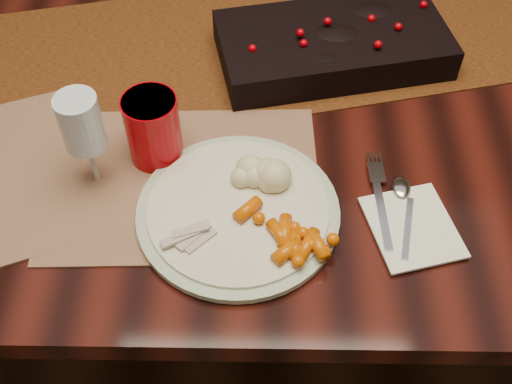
{
  "coord_description": "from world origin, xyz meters",
  "views": [
    {
      "loc": [
        -0.02,
        -0.84,
        1.49
      ],
      "look_at": [
        -0.03,
        -0.29,
        0.8
      ],
      "focal_mm": 45.0,
      "sensor_mm": 36.0,
      "label": 1
    }
  ],
  "objects_px": {
    "centerpiece": "(333,40)",
    "napkin": "(412,227)",
    "turkey_shreds": "(193,231)",
    "wine_glass": "(87,142)",
    "mashed_potatoes": "(257,170)",
    "baby_carrots": "(282,232)",
    "dining_table": "(270,209)",
    "red_cup": "(153,129)",
    "dinner_plate": "(238,211)",
    "placemat_main": "(183,181)"
  },
  "relations": [
    {
      "from": "red_cup",
      "to": "placemat_main",
      "type": "bearing_deg",
      "value": -49.7
    },
    {
      "from": "dinner_plate",
      "to": "turkey_shreds",
      "type": "xyz_separation_m",
      "value": [
        -0.06,
        -0.05,
        0.01
      ]
    },
    {
      "from": "placemat_main",
      "to": "baby_carrots",
      "type": "height_order",
      "value": "baby_carrots"
    },
    {
      "from": "wine_glass",
      "to": "napkin",
      "type": "bearing_deg",
      "value": -10.51
    },
    {
      "from": "placemat_main",
      "to": "wine_glass",
      "type": "xyz_separation_m",
      "value": [
        -0.13,
        0.0,
        0.08
      ]
    },
    {
      "from": "red_cup",
      "to": "wine_glass",
      "type": "xyz_separation_m",
      "value": [
        -0.08,
        -0.05,
        0.02
      ]
    },
    {
      "from": "dining_table",
      "to": "wine_glass",
      "type": "relative_size",
      "value": 10.98
    },
    {
      "from": "red_cup",
      "to": "dinner_plate",
      "type": "bearing_deg",
      "value": -41.77
    },
    {
      "from": "mashed_potatoes",
      "to": "wine_glass",
      "type": "bearing_deg",
      "value": 176.85
    },
    {
      "from": "baby_carrots",
      "to": "mashed_potatoes",
      "type": "distance_m",
      "value": 0.11
    },
    {
      "from": "dinner_plate",
      "to": "turkey_shreds",
      "type": "height_order",
      "value": "turkey_shreds"
    },
    {
      "from": "baby_carrots",
      "to": "wine_glass",
      "type": "xyz_separation_m",
      "value": [
        -0.27,
        0.11,
        0.05
      ]
    },
    {
      "from": "dinner_plate",
      "to": "dining_table",
      "type": "bearing_deg",
      "value": 80.18
    },
    {
      "from": "placemat_main",
      "to": "wine_glass",
      "type": "height_order",
      "value": "wine_glass"
    },
    {
      "from": "napkin",
      "to": "wine_glass",
      "type": "distance_m",
      "value": 0.47
    },
    {
      "from": "napkin",
      "to": "red_cup",
      "type": "relative_size",
      "value": 1.19
    },
    {
      "from": "napkin",
      "to": "red_cup",
      "type": "height_order",
      "value": "red_cup"
    },
    {
      "from": "baby_carrots",
      "to": "turkey_shreds",
      "type": "bearing_deg",
      "value": 179.26
    },
    {
      "from": "placemat_main",
      "to": "mashed_potatoes",
      "type": "distance_m",
      "value": 0.12
    },
    {
      "from": "wine_glass",
      "to": "mashed_potatoes",
      "type": "bearing_deg",
      "value": -3.15
    },
    {
      "from": "dinner_plate",
      "to": "napkin",
      "type": "bearing_deg",
      "value": -4.69
    },
    {
      "from": "turkey_shreds",
      "to": "napkin",
      "type": "xyz_separation_m",
      "value": [
        0.31,
        0.03,
        -0.02
      ]
    },
    {
      "from": "centerpiece",
      "to": "mashed_potatoes",
      "type": "relative_size",
      "value": 4.57
    },
    {
      "from": "dining_table",
      "to": "napkin",
      "type": "height_order",
      "value": "napkin"
    },
    {
      "from": "mashed_potatoes",
      "to": "wine_glass",
      "type": "distance_m",
      "value": 0.24
    },
    {
      "from": "centerpiece",
      "to": "napkin",
      "type": "height_order",
      "value": "centerpiece"
    },
    {
      "from": "baby_carrots",
      "to": "red_cup",
      "type": "distance_m",
      "value": 0.25
    },
    {
      "from": "centerpiece",
      "to": "mashed_potatoes",
      "type": "distance_m",
      "value": 0.32
    },
    {
      "from": "centerpiece",
      "to": "placemat_main",
      "type": "height_order",
      "value": "centerpiece"
    },
    {
      "from": "red_cup",
      "to": "turkey_shreds",
      "type": "bearing_deg",
      "value": -67.0
    },
    {
      "from": "baby_carrots",
      "to": "mashed_potatoes",
      "type": "bearing_deg",
      "value": 109.84
    },
    {
      "from": "mashed_potatoes",
      "to": "baby_carrots",
      "type": "bearing_deg",
      "value": -70.16
    },
    {
      "from": "baby_carrots",
      "to": "dining_table",
      "type": "bearing_deg",
      "value": 91.76
    },
    {
      "from": "dining_table",
      "to": "red_cup",
      "type": "xyz_separation_m",
      "value": [
        -0.18,
        -0.18,
        0.43
      ]
    },
    {
      "from": "placemat_main",
      "to": "mashed_potatoes",
      "type": "xyz_separation_m",
      "value": [
        0.11,
        -0.01,
        0.04
      ]
    },
    {
      "from": "centerpiece",
      "to": "baby_carrots",
      "type": "distance_m",
      "value": 0.4
    },
    {
      "from": "centerpiece",
      "to": "napkin",
      "type": "relative_size",
      "value": 2.92
    },
    {
      "from": "turkey_shreds",
      "to": "wine_glass",
      "type": "height_order",
      "value": "wine_glass"
    },
    {
      "from": "napkin",
      "to": "red_cup",
      "type": "bearing_deg",
      "value": 145.4
    },
    {
      "from": "dining_table",
      "to": "dinner_plate",
      "type": "bearing_deg",
      "value": -99.82
    },
    {
      "from": "turkey_shreds",
      "to": "red_cup",
      "type": "xyz_separation_m",
      "value": [
        -0.07,
        0.16,
        0.03
      ]
    },
    {
      "from": "dining_table",
      "to": "dinner_plate",
      "type": "relative_size",
      "value": 6.21
    },
    {
      "from": "napkin",
      "to": "wine_glass",
      "type": "height_order",
      "value": "wine_glass"
    },
    {
      "from": "dinner_plate",
      "to": "baby_carrots",
      "type": "xyz_separation_m",
      "value": [
        0.06,
        -0.05,
        0.02
      ]
    },
    {
      "from": "dinner_plate",
      "to": "red_cup",
      "type": "height_order",
      "value": "red_cup"
    },
    {
      "from": "centerpiece",
      "to": "turkey_shreds",
      "type": "distance_m",
      "value": 0.45
    },
    {
      "from": "centerpiece",
      "to": "turkey_shreds",
      "type": "relative_size",
      "value": 5.66
    },
    {
      "from": "centerpiece",
      "to": "wine_glass",
      "type": "height_order",
      "value": "wine_glass"
    },
    {
      "from": "dining_table",
      "to": "red_cup",
      "type": "relative_size",
      "value": 16.13
    },
    {
      "from": "placemat_main",
      "to": "wine_glass",
      "type": "bearing_deg",
      "value": 177.13
    }
  ]
}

